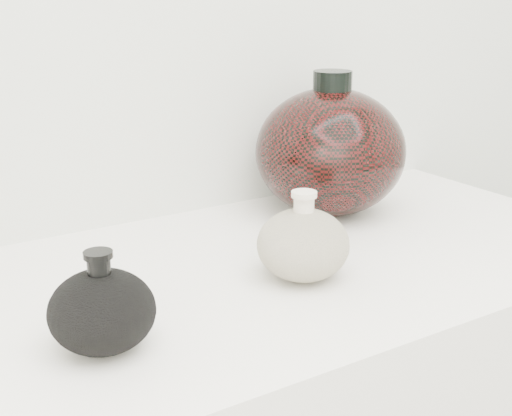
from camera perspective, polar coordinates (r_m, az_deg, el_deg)
black_gourd_vase at (r=0.71m, az=-12.22°, el=-8.02°), size 0.13×0.13×0.10m
cream_gourd_vase at (r=0.86m, az=3.79°, el=-2.89°), size 0.15×0.15×0.11m
right_round_pot at (r=1.10m, az=5.96°, el=4.55°), size 0.28×0.28×0.22m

